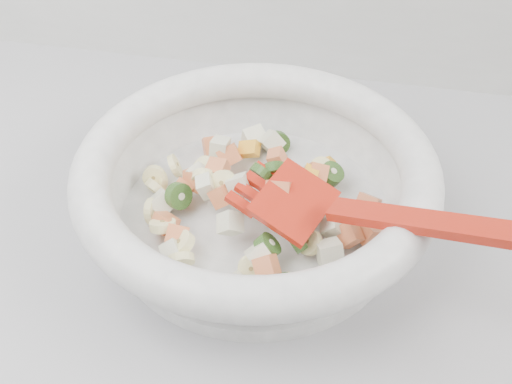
# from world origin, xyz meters

# --- Properties ---
(mixing_bowl) EXTENTS (0.48, 0.35, 0.15)m
(mixing_bowl) POSITION_xyz_m (0.12, 1.43, 0.95)
(mixing_bowl) COLOR white
(mixing_bowl) RESTS_ON counter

